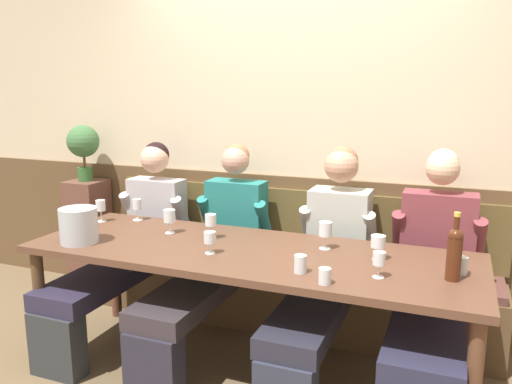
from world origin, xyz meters
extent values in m
cube|color=beige|center=(0.00, 1.09, 1.40)|extent=(6.80, 0.08, 2.80)
cube|color=brown|center=(0.00, 1.04, 0.51)|extent=(6.80, 0.03, 1.03)
cube|color=brown|center=(0.00, 0.81, 0.22)|extent=(2.83, 0.42, 0.44)
cube|color=brown|center=(0.00, 0.81, 0.47)|extent=(2.77, 0.39, 0.05)
cube|color=brown|center=(0.00, 1.00, 0.71)|extent=(2.83, 0.04, 0.45)
cube|color=brown|center=(0.00, 0.14, 0.74)|extent=(2.53, 0.85, 0.04)
cylinder|color=#513822|center=(-1.19, -0.22, 0.36)|extent=(0.07, 0.07, 0.72)
cylinder|color=brown|center=(-1.19, 0.49, 0.36)|extent=(0.07, 0.07, 0.72)
cylinder|color=brown|center=(1.19, 0.49, 0.36)|extent=(0.07, 0.07, 0.72)
cube|color=#2B2F31|center=(-1.02, -0.29, 0.19)|extent=(0.32, 0.14, 0.38)
cube|color=#282438|center=(-1.02, 0.22, 0.43)|extent=(0.35, 1.11, 0.11)
cube|color=#AEA9B0|center=(-1.02, 0.81, 0.74)|extent=(0.42, 0.18, 0.49)
sphere|color=#DEAC91|center=(-1.02, 0.80, 1.13)|extent=(0.21, 0.21, 0.21)
sphere|color=black|center=(-1.02, 0.83, 1.16)|extent=(0.19, 0.19, 0.19)
cylinder|color=#AEA9B0|center=(-1.24, 0.77, 0.75)|extent=(0.08, 0.20, 0.27)
cylinder|color=#AEA9B0|center=(-0.79, 0.77, 0.75)|extent=(0.08, 0.20, 0.27)
cube|color=#262431|center=(-0.36, -0.29, 0.19)|extent=(0.31, 0.14, 0.38)
cube|color=#332C31|center=(-0.36, 0.22, 0.43)|extent=(0.34, 1.11, 0.11)
cube|color=#20706C|center=(-0.36, 0.81, 0.75)|extent=(0.41, 0.19, 0.52)
sphere|color=tan|center=(-0.36, 0.80, 1.16)|extent=(0.19, 0.19, 0.19)
sphere|color=#A46D49|center=(-0.36, 0.83, 1.18)|extent=(0.18, 0.18, 0.18)
cylinder|color=#20706C|center=(-0.58, 0.77, 0.77)|extent=(0.08, 0.20, 0.27)
cylinder|color=#20706C|center=(-0.15, 0.77, 0.77)|extent=(0.08, 0.20, 0.27)
cube|color=#262532|center=(0.37, 0.21, 0.43)|extent=(0.32, 1.10, 0.11)
cube|color=#AFB4AA|center=(0.37, 0.81, 0.75)|extent=(0.38, 0.24, 0.51)
sphere|color=tan|center=(0.37, 0.80, 1.16)|extent=(0.22, 0.22, 0.22)
sphere|color=#9F6D4D|center=(0.37, 0.83, 1.19)|extent=(0.20, 0.20, 0.20)
cylinder|color=#AFB4AA|center=(0.17, 0.76, 0.77)|extent=(0.08, 0.20, 0.27)
cylinder|color=#AFB4AA|center=(0.58, 0.76, 0.77)|extent=(0.08, 0.20, 0.27)
cube|color=#27273E|center=(0.98, 0.22, 0.43)|extent=(0.36, 1.11, 0.11)
cube|color=brown|center=(0.98, 0.81, 0.76)|extent=(0.43, 0.19, 0.54)
sphere|color=#E0B391|center=(0.98, 0.80, 1.18)|extent=(0.20, 0.20, 0.20)
sphere|color=beige|center=(0.98, 0.83, 1.20)|extent=(0.18, 0.18, 0.18)
cylinder|color=brown|center=(0.75, 0.77, 0.79)|extent=(0.08, 0.20, 0.27)
cylinder|color=brown|center=(1.21, 0.77, 0.79)|extent=(0.08, 0.20, 0.27)
cylinder|color=#B0B7C1|center=(-0.97, -0.10, 0.86)|extent=(0.22, 0.22, 0.21)
cylinder|color=#492211|center=(1.08, 0.07, 0.86)|extent=(0.07, 0.07, 0.20)
sphere|color=#492211|center=(1.08, 0.07, 0.97)|extent=(0.07, 0.07, 0.07)
cylinder|color=#492211|center=(1.08, 0.07, 1.02)|extent=(0.03, 0.03, 0.08)
cylinder|color=gold|center=(1.08, 0.07, 1.08)|extent=(0.03, 0.03, 0.02)
cylinder|color=silver|center=(-0.58, 0.27, 0.76)|extent=(0.06, 0.06, 0.00)
cylinder|color=silver|center=(-0.58, 0.27, 0.80)|extent=(0.01, 0.01, 0.07)
cylinder|color=silver|center=(-0.58, 0.27, 0.87)|extent=(0.07, 0.07, 0.08)
cylinder|color=silver|center=(0.75, -0.03, 0.76)|extent=(0.06, 0.06, 0.00)
cylinder|color=silver|center=(0.75, -0.03, 0.79)|extent=(0.01, 0.01, 0.06)
cylinder|color=silver|center=(0.75, -0.03, 0.85)|extent=(0.06, 0.06, 0.06)
cylinder|color=#F6E583|center=(0.75, -0.03, 0.83)|extent=(0.05, 0.05, 0.02)
cylinder|color=silver|center=(0.70, 0.24, 0.76)|extent=(0.06, 0.06, 0.00)
cylinder|color=silver|center=(0.70, 0.24, 0.79)|extent=(0.01, 0.01, 0.07)
cylinder|color=silver|center=(0.70, 0.24, 0.86)|extent=(0.08, 0.08, 0.06)
cylinder|color=silver|center=(0.40, 0.31, 0.76)|extent=(0.07, 0.07, 0.00)
cylinder|color=silver|center=(0.40, 0.31, 0.80)|extent=(0.01, 0.01, 0.07)
cylinder|color=silver|center=(0.40, 0.31, 0.87)|extent=(0.07, 0.07, 0.08)
cylinder|color=#F2E479|center=(0.40, 0.31, 0.85)|extent=(0.07, 0.07, 0.03)
cylinder|color=silver|center=(-0.16, 0.00, 0.76)|extent=(0.06, 0.06, 0.00)
cylinder|color=silver|center=(-0.16, 0.00, 0.79)|extent=(0.01, 0.01, 0.06)
cylinder|color=silver|center=(-0.16, 0.00, 0.85)|extent=(0.06, 0.06, 0.06)
cylinder|color=#EAE38F|center=(-0.16, 0.00, 0.83)|extent=(0.06, 0.06, 0.03)
cylinder|color=silver|center=(-0.95, 0.46, 0.76)|extent=(0.07, 0.07, 0.00)
cylinder|color=silver|center=(-0.95, 0.46, 0.80)|extent=(0.01, 0.01, 0.07)
cylinder|color=silver|center=(-0.95, 0.46, 0.87)|extent=(0.06, 0.06, 0.07)
cylinder|color=silver|center=(-1.16, 0.34, 0.76)|extent=(0.07, 0.07, 0.00)
cylinder|color=silver|center=(-1.16, 0.34, 0.80)|extent=(0.01, 0.01, 0.07)
cylinder|color=silver|center=(-1.16, 0.34, 0.87)|extent=(0.06, 0.06, 0.07)
cylinder|color=#E1E781|center=(-1.16, 0.34, 0.84)|extent=(0.06, 0.06, 0.02)
cylinder|color=silver|center=(-0.29, 0.26, 0.76)|extent=(0.06, 0.06, 0.00)
cylinder|color=silver|center=(-0.29, 0.26, 0.80)|extent=(0.01, 0.01, 0.08)
cylinder|color=silver|center=(-0.29, 0.26, 0.87)|extent=(0.07, 0.07, 0.07)
cylinder|color=#E6DA80|center=(-0.29, 0.26, 0.85)|extent=(0.06, 0.06, 0.02)
cylinder|color=silver|center=(1.11, 0.17, 0.80)|extent=(0.06, 0.06, 0.09)
cylinder|color=silver|center=(0.38, -0.10, 0.80)|extent=(0.06, 0.06, 0.09)
cylinder|color=silver|center=(0.53, -0.20, 0.80)|extent=(0.06, 0.06, 0.08)
cube|color=brown|center=(-1.71, 0.86, 0.46)|extent=(0.28, 0.28, 0.91)
cylinder|color=#2E602A|center=(-1.71, 0.86, 0.97)|extent=(0.11, 0.11, 0.11)
cylinder|color=brown|center=(-1.71, 0.86, 1.08)|extent=(0.02, 0.02, 0.11)
sphere|color=#3F703E|center=(-1.71, 0.86, 1.23)|extent=(0.25, 0.25, 0.25)
camera|label=1|loc=(1.06, -2.39, 1.65)|focal=35.88mm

